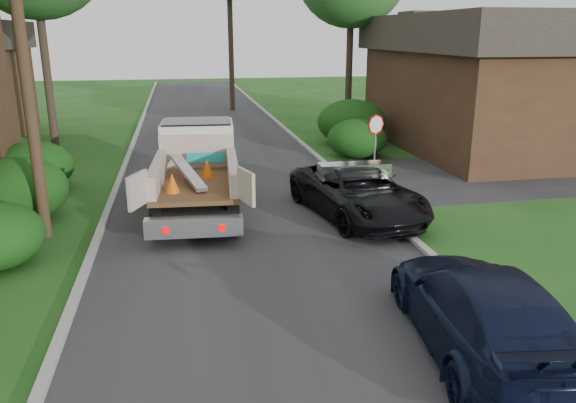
{
  "coord_description": "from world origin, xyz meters",
  "views": [
    {
      "loc": [
        -1.79,
        -10.29,
        5.27
      ],
      "look_at": [
        0.79,
        3.02,
        1.2
      ],
      "focal_mm": 35.0,
      "sensor_mm": 36.0,
      "label": 1
    }
  ],
  "objects_px": {
    "stop_sign": "(375,133)",
    "house_right": "(500,81)",
    "black_pickup": "(357,192)",
    "navy_suv": "(483,310)",
    "flatbed_truck": "(197,162)",
    "utility_pole": "(21,37)"
  },
  "relations": [
    {
      "from": "black_pickup",
      "to": "navy_suv",
      "type": "xyz_separation_m",
      "value": [
        -0.19,
        -7.55,
        0.01
      ]
    },
    {
      "from": "house_right",
      "to": "black_pickup",
      "type": "bearing_deg",
      "value": -137.36
    },
    {
      "from": "house_right",
      "to": "black_pickup",
      "type": "distance_m",
      "value": 13.42
    },
    {
      "from": "flatbed_truck",
      "to": "navy_suv",
      "type": "bearing_deg",
      "value": -62.2
    },
    {
      "from": "house_right",
      "to": "stop_sign",
      "type": "bearing_deg",
      "value": -147.34
    },
    {
      "from": "stop_sign",
      "to": "utility_pole",
      "type": "distance_m",
      "value": 11.91
    },
    {
      "from": "stop_sign",
      "to": "navy_suv",
      "type": "bearing_deg",
      "value": -100.39
    },
    {
      "from": "utility_pole",
      "to": "stop_sign",
      "type": "bearing_deg",
      "value": 20.62
    },
    {
      "from": "stop_sign",
      "to": "utility_pole",
      "type": "height_order",
      "value": "utility_pole"
    },
    {
      "from": "black_pickup",
      "to": "navy_suv",
      "type": "height_order",
      "value": "navy_suv"
    },
    {
      "from": "stop_sign",
      "to": "navy_suv",
      "type": "height_order",
      "value": "stop_sign"
    },
    {
      "from": "flatbed_truck",
      "to": "navy_suv",
      "type": "distance_m",
      "value": 10.81
    },
    {
      "from": "stop_sign",
      "to": "black_pickup",
      "type": "bearing_deg",
      "value": -115.89
    },
    {
      "from": "utility_pole",
      "to": "flatbed_truck",
      "type": "distance_m",
      "value": 6.14
    },
    {
      "from": "black_pickup",
      "to": "flatbed_truck",
      "type": "bearing_deg",
      "value": 143.51
    },
    {
      "from": "stop_sign",
      "to": "house_right",
      "type": "relative_size",
      "value": 0.19
    },
    {
      "from": "stop_sign",
      "to": "black_pickup",
      "type": "xyz_separation_m",
      "value": [
        -1.92,
        -3.95,
        -1.02
      ]
    },
    {
      "from": "flatbed_truck",
      "to": "navy_suv",
      "type": "relative_size",
      "value": 1.27
    },
    {
      "from": "house_right",
      "to": "navy_suv",
      "type": "height_order",
      "value": "house_right"
    },
    {
      "from": "stop_sign",
      "to": "house_right",
      "type": "bearing_deg",
      "value": 32.66
    },
    {
      "from": "utility_pole",
      "to": "house_right",
      "type": "height_order",
      "value": "utility_pole"
    },
    {
      "from": "flatbed_truck",
      "to": "stop_sign",
      "type": "bearing_deg",
      "value": 17.9
    }
  ]
}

